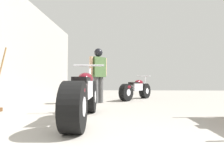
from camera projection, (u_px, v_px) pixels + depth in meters
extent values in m
plane|color=gray|center=(128.00, 108.00, 4.28)|extent=(17.76, 17.76, 0.00)
cube|color=#A3A099|center=(17.00, 49.00, 4.51)|extent=(0.08, 8.14, 2.96)
cylinder|color=black|center=(89.00, 97.00, 3.61)|extent=(0.29, 0.66, 0.64)
cylinder|color=silver|center=(89.00, 97.00, 3.61)|extent=(0.28, 0.26, 0.24)
cylinder|color=black|center=(74.00, 107.00, 2.16)|extent=(0.29, 0.66, 0.64)
cylinder|color=silver|center=(74.00, 107.00, 2.16)|extent=(0.28, 0.26, 0.24)
cube|color=silver|center=(84.00, 89.00, 2.89)|extent=(0.28, 0.66, 0.28)
ellipsoid|color=#5B0F19|center=(86.00, 79.00, 3.12)|extent=(0.29, 0.54, 0.22)
cube|color=black|center=(82.00, 80.00, 2.72)|extent=(0.25, 0.49, 0.10)
ellipsoid|color=#5B0F19|center=(75.00, 90.00, 2.21)|extent=(0.29, 0.46, 0.24)
cylinder|color=silver|center=(89.00, 82.00, 3.58)|extent=(0.07, 0.26, 0.58)
cylinder|color=silver|center=(89.00, 65.00, 3.56)|extent=(0.62, 0.07, 0.04)
cylinder|color=silver|center=(71.00, 109.00, 2.58)|extent=(0.12, 0.56, 0.09)
cylinder|color=black|center=(145.00, 91.00, 6.73)|extent=(0.49, 0.58, 0.57)
cylinder|color=silver|center=(145.00, 91.00, 6.73)|extent=(0.30, 0.30, 0.22)
cylinder|color=black|center=(126.00, 92.00, 5.73)|extent=(0.49, 0.58, 0.57)
cylinder|color=silver|center=(126.00, 92.00, 5.73)|extent=(0.30, 0.30, 0.22)
cube|color=silver|center=(136.00, 87.00, 6.24)|extent=(0.50, 0.59, 0.25)
ellipsoid|color=#5B0F19|center=(139.00, 83.00, 6.40)|extent=(0.46, 0.51, 0.20)
cube|color=black|center=(134.00, 83.00, 6.12)|extent=(0.41, 0.46, 0.09)
ellipsoid|color=#5B0F19|center=(127.00, 87.00, 5.77)|extent=(0.42, 0.45, 0.21)
cylinder|color=silver|center=(144.00, 84.00, 6.72)|extent=(0.17, 0.21, 0.52)
cylinder|color=silver|center=(144.00, 76.00, 6.70)|extent=(0.47, 0.35, 0.03)
cylinder|color=silver|center=(129.00, 94.00, 6.10)|extent=(0.35, 0.45, 0.08)
cylinder|color=#4C4C4C|center=(98.00, 88.00, 7.01)|extent=(0.21, 0.21, 0.79)
cylinder|color=#4C4C4C|center=(95.00, 88.00, 7.16)|extent=(0.21, 0.21, 0.79)
cube|color=maroon|center=(97.00, 70.00, 7.12)|extent=(0.47, 0.49, 0.61)
cylinder|color=tan|center=(100.00, 69.00, 6.90)|extent=(0.15, 0.15, 0.56)
cylinder|color=tan|center=(93.00, 70.00, 7.33)|extent=(0.15, 0.15, 0.56)
sphere|color=black|center=(97.00, 60.00, 7.14)|extent=(0.22, 0.22, 0.22)
sphere|color=black|center=(97.00, 59.00, 7.14)|extent=(0.26, 0.26, 0.26)
cylinder|color=#4C4C4C|center=(96.00, 90.00, 5.15)|extent=(0.21, 0.21, 0.78)
cylinder|color=#4C4C4C|center=(101.00, 90.00, 5.28)|extent=(0.21, 0.21, 0.78)
cube|color=#476638|center=(98.00, 67.00, 5.25)|extent=(0.46, 0.47, 0.59)
cylinder|color=tan|center=(91.00, 66.00, 5.06)|extent=(0.15, 0.15, 0.54)
cylinder|color=tan|center=(105.00, 67.00, 5.43)|extent=(0.15, 0.15, 0.54)
sphere|color=black|center=(98.00, 53.00, 5.26)|extent=(0.21, 0.21, 0.21)
sphere|color=black|center=(98.00, 53.00, 5.26)|extent=(0.25, 0.25, 0.25)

